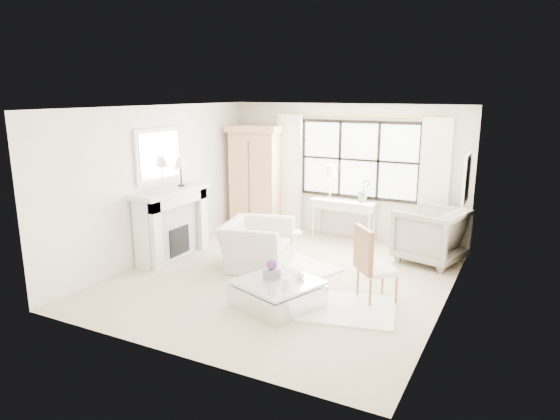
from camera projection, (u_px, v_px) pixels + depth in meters
The scene contains 32 objects.
floor at pixel (284, 277), 8.08m from camera, with size 5.50×5.50×0.00m, color #C1B090.
ceiling at pixel (284, 107), 7.45m from camera, with size 5.50×5.50×0.00m, color white.
wall_back at pixel (345, 171), 10.14m from camera, with size 5.00×5.00×0.00m, color beige.
wall_front at pixel (169, 242), 5.38m from camera, with size 5.00×5.00×0.00m, color silver.
wall_left at pixel (159, 183), 8.88m from camera, with size 5.50×5.50×0.00m, color silver.
wall_right at pixel (451, 213), 6.65m from camera, with size 5.50×5.50×0.00m, color white.
window_pane at pixel (359, 160), 9.93m from camera, with size 2.40×0.02×1.50m, color white.
window_frame at pixel (359, 160), 9.92m from camera, with size 2.50×0.04×1.50m, color black, non-canonical shape.
curtain_rod at pixel (360, 116), 9.68m from camera, with size 0.04×0.04×3.30m, color #A58839.
curtain_left at pixel (290, 173), 10.61m from camera, with size 0.55×0.10×2.47m, color white.
curtain_right at pixel (434, 185), 9.28m from camera, with size 0.55×0.10×2.47m, color white.
fireplace at pixel (171, 222), 8.94m from camera, with size 0.58×1.66×1.26m.
mirror_frame at pixel (158, 155), 8.75m from camera, with size 0.05×1.15×0.95m, color silver.
mirror_glass at pixel (160, 155), 8.73m from camera, with size 0.02×1.00×0.80m, color silver.
art_frame at pixel (467, 179), 8.09m from camera, with size 0.04×0.62×0.82m, color white.
art_canvas at pixel (465, 179), 8.10m from camera, with size 0.01×0.52×0.72m, color #B6A68D.
mantel_lamp at pixel (180, 165), 8.92m from camera, with size 0.22×0.22×0.51m.
armoire at pixel (256, 177), 10.66m from camera, with size 1.18×0.80×2.24m.
console_table at pixel (343, 219), 10.12m from camera, with size 1.33×0.53×0.80m.
console_lamp at pixel (330, 172), 10.03m from camera, with size 0.28×0.28×0.69m.
orchid_plant at pixel (364, 190), 9.80m from camera, with size 0.27×0.21×0.48m, color #5C744D.
side_table at pixel (291, 241), 8.90m from camera, with size 0.40×0.40×0.51m.
rug_left at pixel (287, 265), 8.58m from camera, with size 1.63×1.15×0.03m, color white.
rug_right at pixel (341, 308), 6.90m from camera, with size 1.47×1.11×0.03m, color white.
club_armchair at pixel (257, 244), 8.50m from camera, with size 1.21×1.05×0.78m, color beige.
wingback_chair at pixel (430, 235), 8.71m from camera, with size 1.04×1.07×0.97m, color gray.
french_chair at pixel (375, 280), 7.11m from camera, with size 0.68×0.68×1.08m.
coffee_table at pixel (278, 294), 6.94m from camera, with size 1.28×1.28×0.38m.
planter_box at pixel (272, 274), 6.96m from camera, with size 0.18×0.18×0.13m, color slate.
planter_flowers at pixel (272, 264), 6.93m from camera, with size 0.15×0.15×0.15m, color #5F2E74.
pillar_candle at pixel (286, 282), 6.68m from camera, with size 0.08×0.08×0.12m, color #EDE5CF.
coffee_vase at pixel (300, 274), 6.96m from camera, with size 0.13×0.13×0.14m, color white.
Camera 1 is at (3.43, -6.79, 2.94)m, focal length 32.00 mm.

